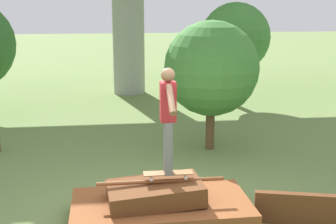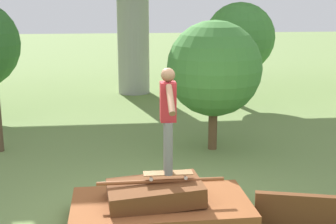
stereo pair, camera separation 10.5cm
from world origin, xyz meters
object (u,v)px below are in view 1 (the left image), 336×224
object	(u,v)px
tree_behind_right	(235,38)
tree_mid_back	(211,69)
skateboard	(168,174)
skater	(168,114)

from	to	relation	value
tree_behind_right	tree_mid_back	xyz separation A→B (m)	(-1.67, -4.22, -0.30)
skateboard	tree_behind_right	bearing A→B (deg)	68.18
skateboard	tree_mid_back	world-z (taller)	tree_mid_back
skater	tree_behind_right	bearing A→B (deg)	68.18
tree_behind_right	skateboard	bearing A→B (deg)	-111.82
skateboard	skater	xyz separation A→B (m)	(-0.00, -0.00, 0.90)
skater	tree_mid_back	size ratio (longest dim) A/B	0.55
tree_behind_right	tree_mid_back	world-z (taller)	tree_behind_right
tree_mid_back	tree_behind_right	bearing A→B (deg)	68.41
skateboard	tree_mid_back	bearing A→B (deg)	67.90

